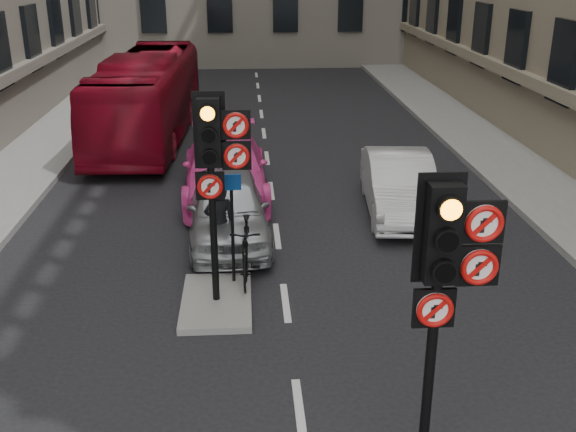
{
  "coord_description": "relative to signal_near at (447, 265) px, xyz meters",
  "views": [
    {
      "loc": [
        -0.63,
        -5.39,
        5.67
      ],
      "look_at": [
        -0.12,
        2.5,
        2.6
      ],
      "focal_mm": 42.0,
      "sensor_mm": 36.0,
      "label": 1
    }
  ],
  "objects": [
    {
      "name": "pavement_right",
      "position": [
        5.71,
        11.01,
        -2.5
      ],
      "size": [
        3.0,
        50.0,
        0.16
      ],
      "primitive_type": "cube",
      "color": "gray",
      "rests_on": "ground"
    },
    {
      "name": "centre_island",
      "position": [
        -2.69,
        4.01,
        -2.52
      ],
      "size": [
        1.2,
        2.0,
        0.12
      ],
      "primitive_type": "cube",
      "color": "gray",
      "rests_on": "ground"
    },
    {
      "name": "signal_near",
      "position": [
        0.0,
        0.0,
        0.0
      ],
      "size": [
        0.91,
        0.4,
        3.58
      ],
      "color": "black",
      "rests_on": "ground"
    },
    {
      "name": "signal_far",
      "position": [
        -2.6,
        4.0,
        0.12
      ],
      "size": [
        0.91,
        0.4,
        3.58
      ],
      "color": "black",
      "rests_on": "centre_island"
    },
    {
      "name": "car_silver",
      "position": [
        -2.52,
        6.97,
        -1.88
      ],
      "size": [
        1.91,
        4.23,
        1.41
      ],
      "primitive_type": "imported",
      "rotation": [
        0.0,
        0.0,
        0.06
      ],
      "color": "#9FA1A6",
      "rests_on": "ground"
    },
    {
      "name": "car_white",
      "position": [
        1.43,
        8.25,
        -1.89
      ],
      "size": [
        1.81,
        4.33,
        1.39
      ],
      "primitive_type": "imported",
      "rotation": [
        0.0,
        0.0,
        -0.08
      ],
      "color": "silver",
      "rests_on": "ground"
    },
    {
      "name": "car_pink",
      "position": [
        -2.64,
        9.72,
        -1.85
      ],
      "size": [
        2.21,
        5.09,
        1.46
      ],
      "primitive_type": "imported",
      "rotation": [
        0.0,
        0.0,
        0.03
      ],
      "color": "#F146A4",
      "rests_on": "ground"
    },
    {
      "name": "bus_red",
      "position": [
        -5.25,
        15.62,
        -1.2
      ],
      "size": [
        2.68,
        9.97,
        2.76
      ],
      "primitive_type": "imported",
      "rotation": [
        0.0,
        0.0,
        -0.04
      ],
      "color": "maroon",
      "rests_on": "ground"
    },
    {
      "name": "motorcycle",
      "position": [
        -2.15,
        5.01,
        -2.01
      ],
      "size": [
        0.62,
        1.92,
        1.14
      ],
      "primitive_type": "imported",
      "rotation": [
        0.0,
        0.0,
        -0.04
      ],
      "color": "black",
      "rests_on": "ground"
    },
    {
      "name": "motorcyclist",
      "position": [
        -2.66,
        5.78,
        -1.76
      ],
      "size": [
        0.66,
        0.5,
        1.64
      ],
      "primitive_type": "imported",
      "rotation": [
        0.0,
        0.0,
        3.33
      ],
      "color": "black",
      "rests_on": "ground"
    },
    {
      "name": "info_sign",
      "position": [
        -2.39,
        4.67,
        -1.14
      ],
      "size": [
        0.35,
        0.11,
        2.05
      ],
      "rotation": [
        0.0,
        0.0,
        0.05
      ],
      "color": "black",
      "rests_on": "centre_island"
    }
  ]
}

